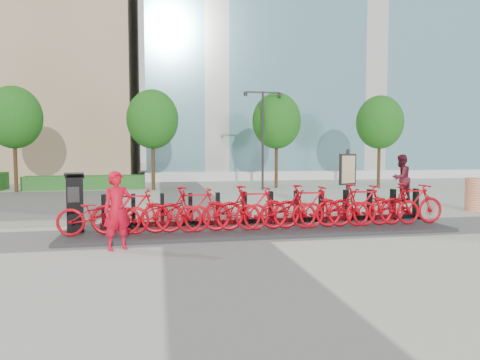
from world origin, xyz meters
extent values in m
plane|color=beige|center=(0.00, 0.00, 0.00)|extent=(120.00, 120.00, 0.00)
cube|color=slate|center=(14.00, 26.00, 12.00)|extent=(32.00, 16.00, 24.00)
cube|color=#285A29|center=(-5.00, 13.20, 0.35)|extent=(6.00, 1.20, 0.70)
cylinder|color=#342818|center=(-8.00, 12.00, 1.50)|extent=(0.18, 0.18, 3.00)
ellipsoid|color=#204F14|center=(-8.00, 12.00, 3.60)|extent=(2.60, 2.60, 2.99)
cylinder|color=#342818|center=(-1.50, 12.00, 1.50)|extent=(0.18, 0.18, 3.00)
ellipsoid|color=#204F14|center=(-1.50, 12.00, 3.60)|extent=(2.60, 2.60, 2.99)
cylinder|color=#342818|center=(5.00, 12.00, 1.50)|extent=(0.18, 0.18, 3.00)
ellipsoid|color=#204F14|center=(5.00, 12.00, 3.60)|extent=(2.60, 2.60, 2.99)
cylinder|color=#342818|center=(11.00, 12.00, 1.50)|extent=(0.18, 0.18, 3.00)
ellipsoid|color=#204F14|center=(11.00, 12.00, 3.60)|extent=(2.60, 2.60, 2.99)
cylinder|color=black|center=(4.00, 11.00, 2.50)|extent=(0.12, 0.12, 5.00)
cube|color=black|center=(3.55, 11.00, 4.95)|extent=(0.90, 0.08, 0.08)
cube|color=black|center=(4.45, 11.00, 4.95)|extent=(0.90, 0.08, 0.08)
cylinder|color=black|center=(3.10, 11.00, 4.85)|extent=(0.20, 0.20, 0.18)
cylinder|color=black|center=(4.90, 11.00, 4.85)|extent=(0.20, 0.20, 0.18)
cube|color=#2F2F31|center=(1.30, 0.30, 0.04)|extent=(9.60, 2.40, 0.08)
imported|color=#C1020E|center=(-2.60, -0.05, 0.57)|extent=(1.88, 0.65, 0.99)
imported|color=#C1020E|center=(-1.88, -0.05, 0.63)|extent=(1.82, 0.51, 1.09)
imported|color=#C1020E|center=(-1.16, -0.05, 0.57)|extent=(1.88, 0.65, 0.99)
imported|color=#C1020E|center=(-0.44, -0.05, 0.63)|extent=(1.82, 0.51, 1.09)
imported|color=#C1020E|center=(0.28, -0.05, 0.57)|extent=(1.88, 0.65, 0.99)
imported|color=#C1020E|center=(1.00, -0.05, 0.63)|extent=(1.82, 0.51, 1.09)
imported|color=#C1020E|center=(1.72, -0.05, 0.57)|extent=(1.88, 0.65, 0.99)
imported|color=#C1020E|center=(2.44, -0.05, 0.63)|extent=(1.82, 0.51, 1.09)
imported|color=#C1020E|center=(3.16, -0.05, 0.57)|extent=(1.88, 0.65, 0.99)
imported|color=#C1020E|center=(3.88, -0.05, 0.63)|extent=(1.82, 0.51, 1.09)
imported|color=#C1020E|center=(4.60, -0.05, 0.57)|extent=(1.88, 0.65, 0.99)
imported|color=#C1020E|center=(5.32, -0.05, 0.63)|extent=(1.82, 0.51, 1.09)
cube|color=black|center=(-3.21, 0.47, 0.74)|extent=(0.40, 0.36, 1.31)
cube|color=black|center=(-3.21, 0.47, 1.43)|extent=(0.48, 0.42, 0.17)
cube|color=black|center=(-3.21, 0.30, 0.99)|extent=(0.26, 0.05, 0.37)
imported|color=red|center=(-2.08, -1.28, 0.81)|extent=(0.69, 0.59, 1.61)
imported|color=#541421|center=(8.26, 5.26, 0.93)|extent=(1.10, 0.99, 1.86)
cylinder|color=#FF4900|center=(9.18, 2.33, 0.55)|extent=(0.60, 0.60, 1.11)
cylinder|color=black|center=(4.39, 1.85, 1.03)|extent=(0.09, 0.09, 2.07)
cube|color=black|center=(4.39, 1.85, 1.46)|extent=(0.65, 0.37, 0.94)
cube|color=#DBBF88|center=(4.39, 1.80, 1.46)|extent=(0.54, 0.26, 0.83)
camera|label=1|loc=(-1.24, -10.23, 2.03)|focal=32.00mm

